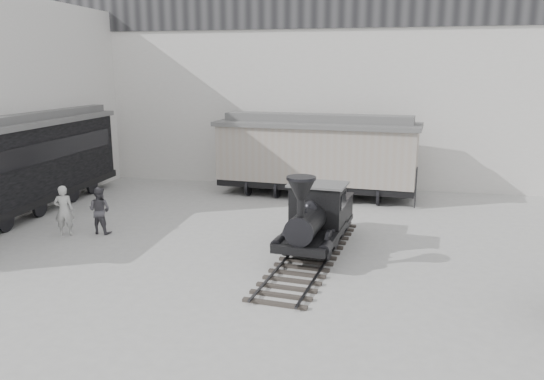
% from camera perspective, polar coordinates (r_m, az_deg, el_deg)
% --- Properties ---
extents(ground, '(90.00, 90.00, 0.00)m').
position_cam_1_polar(ground, '(15.15, -2.99, -10.56)').
color(ground, '#9E9E9B').
extents(north_wall, '(34.00, 2.51, 11.00)m').
position_cam_1_polar(north_wall, '(28.64, 4.79, 11.87)').
color(north_wall, silver).
rests_on(north_wall, ground).
extents(west_pavilion, '(7.00, 12.11, 9.00)m').
position_cam_1_polar(west_pavilion, '(29.64, -26.09, 8.61)').
color(west_pavilion, silver).
rests_on(west_pavilion, ground).
extents(locomotive, '(2.61, 8.25, 2.86)m').
position_cam_1_polar(locomotive, '(17.83, 4.69, -3.35)').
color(locomotive, '#2F2C28').
rests_on(locomotive, ground).
extents(boxcar, '(9.90, 3.89, 3.96)m').
position_cam_1_polar(boxcar, '(25.60, 4.82, 3.94)').
color(boxcar, black).
rests_on(boxcar, ground).
extents(passenger_coach, '(3.54, 14.84, 3.95)m').
position_cam_1_polar(passenger_coach, '(24.05, -27.10, 2.25)').
color(passenger_coach, black).
rests_on(passenger_coach, ground).
extents(visitor_a, '(0.81, 0.67, 1.89)m').
position_cam_1_polar(visitor_a, '(20.96, -21.48, -2.07)').
color(visitor_a, '#BBBCB9').
rests_on(visitor_a, ground).
extents(visitor_b, '(0.90, 0.72, 1.77)m').
position_cam_1_polar(visitor_b, '(20.78, -18.05, -2.09)').
color(visitor_b, '#47464C').
rests_on(visitor_b, ground).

